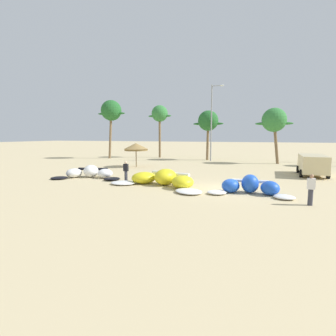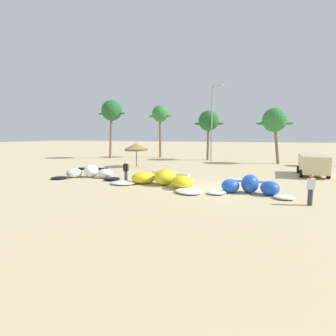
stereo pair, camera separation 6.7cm
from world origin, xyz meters
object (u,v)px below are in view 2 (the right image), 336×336
kite_left (162,179)px  parked_van (313,163)px  palm_left_of_gap (209,121)px  person_by_umbrellas (311,190)px  person_near_kites (126,171)px  palm_leftmost (112,111)px  kite_left_of_center (250,187)px  palm_left (160,115)px  palm_center_left (275,121)px  lamppost_west (213,120)px  kite_far_left (90,173)px  beach_umbrella_near_van (136,147)px

kite_left → parked_van: bearing=38.9°
palm_left_of_gap → person_by_umbrellas: bearing=-67.9°
person_near_kites → palm_leftmost: 22.78m
parked_van → palm_left_of_gap: (-11.67, 12.00, 4.54)m
kite_left_of_center → palm_leftmost: (-21.25, 19.51, 6.86)m
palm_left → palm_center_left: size_ratio=1.19×
kite_left → person_near_kites: 3.29m
parked_van → palm_leftmost: palm_leftmost is taller
parked_van → palm_center_left: bearing=106.8°
kite_left → lamppost_west: lamppost_west is taller
kite_left → kite_left_of_center: kite_left is taller
lamppost_west → palm_left: bearing=159.8°
palm_leftmost → palm_center_left: 23.58m
kite_left_of_center → palm_left: 28.56m
kite_far_left → palm_left: bearing=94.3°
parked_van → palm_center_left: (-2.88, 9.51, 4.37)m
kite_left → palm_center_left: size_ratio=1.07×
kite_left → palm_leftmost: 25.15m
palm_center_left → lamppost_west: lamppost_west is taller
kite_far_left → lamppost_west: size_ratio=0.58×
palm_leftmost → kite_left: bearing=-51.0°
beach_umbrella_near_van → palm_left: size_ratio=0.33×
person_near_kites → kite_far_left: bearing=168.4°
beach_umbrella_near_van → palm_left_of_gap: 13.33m
kite_left → kite_left_of_center: 6.06m
kite_far_left → palm_left_of_gap: size_ratio=0.84×
kite_left_of_center → palm_left_of_gap: 23.28m
kite_far_left → kite_left: 7.25m
beach_umbrella_near_van → person_near_kites: size_ratio=1.71×
kite_left → person_by_umbrellas: size_ratio=4.65×
person_by_umbrellas → palm_center_left: bearing=92.1°
person_by_umbrellas → palm_left: 31.62m
kite_left_of_center → parked_van: (5.13, 9.73, 0.64)m
person_near_kites → palm_left: 23.77m
palm_left → palm_center_left: (17.02, -4.34, -1.47)m
beach_umbrella_near_van → palm_leftmost: size_ratio=0.31×
kite_far_left → kite_left_of_center: (13.14, -2.07, 0.04)m
kite_left → palm_leftmost: palm_leftmost is taller
palm_left_of_gap → palm_left: bearing=167.4°
palm_left_of_gap → lamppost_west: (0.83, -1.49, 0.14)m
kite_left_of_center → palm_left_of_gap: bearing=106.8°
kite_left_of_center → parked_van: parked_van is taller
kite_left → beach_umbrella_near_van: beach_umbrella_near_van is taller
kite_far_left → lamppost_west: bearing=67.8°
palm_left_of_gap → palm_center_left: 9.14m
palm_left → palm_left_of_gap: (8.23, -1.85, -1.29)m
person_near_kites → palm_center_left: bearing=57.4°
kite_left → parked_van: (11.15, 9.01, 0.64)m
parked_van → lamppost_west: size_ratio=0.47×
beach_umbrella_near_van → lamppost_west: bearing=54.5°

